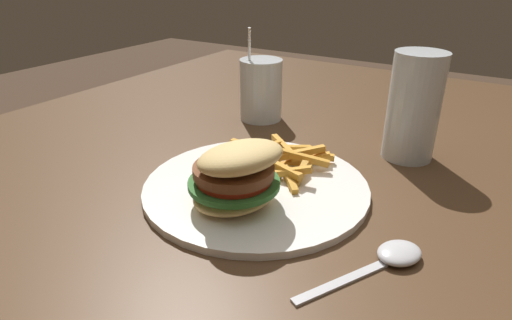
{
  "coord_description": "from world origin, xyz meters",
  "views": [
    {
      "loc": [
        0.54,
        0.23,
        1.02
      ],
      "look_at": [
        0.1,
        -0.04,
        0.78
      ],
      "focal_mm": 30.0,
      "sensor_mm": 36.0,
      "label": 1
    }
  ],
  "objects_px": {
    "beer_glass": "(413,110)",
    "juice_glass": "(261,91)",
    "meal_plate_near": "(249,180)",
    "spoon": "(394,256)"
  },
  "relations": [
    {
      "from": "juice_glass",
      "to": "spoon",
      "type": "relative_size",
      "value": 1.16
    },
    {
      "from": "beer_glass",
      "to": "spoon",
      "type": "distance_m",
      "value": 0.29
    },
    {
      "from": "beer_glass",
      "to": "juice_glass",
      "type": "distance_m",
      "value": 0.29
    },
    {
      "from": "meal_plate_near",
      "to": "beer_glass",
      "type": "distance_m",
      "value": 0.29
    },
    {
      "from": "spoon",
      "to": "meal_plate_near",
      "type": "bearing_deg",
      "value": 110.17
    },
    {
      "from": "meal_plate_near",
      "to": "juice_glass",
      "type": "height_order",
      "value": "juice_glass"
    },
    {
      "from": "beer_glass",
      "to": "spoon",
      "type": "height_order",
      "value": "beer_glass"
    },
    {
      "from": "meal_plate_near",
      "to": "beer_glass",
      "type": "bearing_deg",
      "value": 149.89
    },
    {
      "from": "meal_plate_near",
      "to": "beer_glass",
      "type": "xyz_separation_m",
      "value": [
        -0.24,
        0.14,
        0.05
      ]
    },
    {
      "from": "beer_glass",
      "to": "spoon",
      "type": "relative_size",
      "value": 1.09
    }
  ]
}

